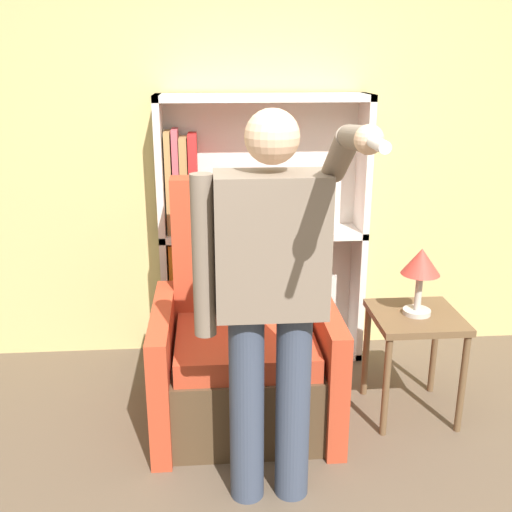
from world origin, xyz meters
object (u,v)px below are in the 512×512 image
Objects in this scene: armchair at (244,348)px; person_standing at (271,292)px; bookcase at (240,237)px; side_table at (415,331)px; table_lamp at (421,267)px.

person_standing is at bearing -84.02° from armchair.
bookcase is 1.32× the size of armchair.
bookcase is at bearing 88.26° from armchair.
side_table is at bearing -4.59° from armchair.
person_standing reaches higher than bookcase.
bookcase is 1.17m from table_lamp.
side_table is at bearing 35.84° from person_standing.
table_lamp is at bearing 35.84° from person_standing.
side_table is (0.84, 0.61, -0.49)m from person_standing.
armchair is 0.92m from side_table.
table_lamp is (0.89, -0.76, 0.04)m from bookcase.
person_standing is at bearing -144.16° from table_lamp.
bookcase is 0.99× the size of person_standing.
side_table is (0.89, -0.76, -0.32)m from bookcase.
armchair is (-0.02, -0.68, -0.43)m from bookcase.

